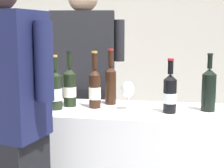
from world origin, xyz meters
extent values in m
cube|color=beige|center=(0.00, 2.60, 1.40)|extent=(8.00, 0.10, 2.80)
cylinder|color=black|center=(0.60, 0.03, 1.01)|extent=(0.08, 0.08, 0.22)
cone|color=black|center=(0.60, 0.03, 1.13)|extent=(0.08, 0.08, 0.03)
cylinder|color=black|center=(0.60, 0.03, 1.19)|extent=(0.03, 0.03, 0.08)
cylinder|color=black|center=(0.60, 0.03, 1.23)|extent=(0.03, 0.03, 0.01)
cylinder|color=black|center=(-0.07, 0.01, 1.00)|extent=(0.07, 0.07, 0.20)
cone|color=black|center=(-0.07, 0.01, 1.12)|extent=(0.07, 0.07, 0.04)
cylinder|color=black|center=(-0.07, 0.01, 1.19)|extent=(0.03, 0.03, 0.09)
cylinder|color=#B79333|center=(-0.07, 0.01, 1.24)|extent=(0.03, 0.03, 0.01)
cylinder|color=silver|center=(-0.07, 0.01, 0.99)|extent=(0.07, 0.07, 0.07)
cylinder|color=black|center=(-0.30, -0.07, 1.00)|extent=(0.08, 0.08, 0.20)
cone|color=black|center=(-0.30, -0.07, 1.12)|extent=(0.08, 0.08, 0.03)
cylinder|color=black|center=(-0.30, -0.07, 1.17)|extent=(0.03, 0.03, 0.08)
cylinder|color=#B79333|center=(-0.30, -0.07, 1.22)|extent=(0.04, 0.04, 0.01)
cylinder|color=silver|center=(-0.30, -0.07, 0.99)|extent=(0.08, 0.08, 0.07)
cylinder|color=black|center=(0.38, -0.05, 1.00)|extent=(0.07, 0.07, 0.19)
cone|color=black|center=(0.38, -0.05, 1.11)|extent=(0.07, 0.07, 0.03)
cylinder|color=black|center=(0.38, -0.05, 1.16)|extent=(0.03, 0.03, 0.08)
cylinder|color=maroon|center=(0.38, -0.05, 1.21)|extent=(0.04, 0.04, 0.01)
cylinder|color=silver|center=(0.38, -0.05, 0.99)|extent=(0.08, 0.08, 0.06)
cylinder|color=black|center=(-0.41, 0.02, 0.99)|extent=(0.08, 0.08, 0.18)
cone|color=black|center=(-0.41, 0.02, 1.10)|extent=(0.08, 0.08, 0.04)
cylinder|color=black|center=(-0.41, 0.02, 1.17)|extent=(0.03, 0.03, 0.10)
cylinder|color=maroon|center=(-0.41, 0.02, 1.23)|extent=(0.03, 0.03, 0.01)
cylinder|color=beige|center=(-0.41, 0.02, 0.98)|extent=(0.08, 0.08, 0.06)
cylinder|color=black|center=(0.01, 0.12, 1.01)|extent=(0.07, 0.07, 0.21)
cone|color=black|center=(0.01, 0.12, 1.13)|extent=(0.07, 0.07, 0.03)
cylinder|color=black|center=(0.01, 0.12, 1.19)|extent=(0.03, 0.03, 0.10)
cylinder|color=maroon|center=(0.01, 0.12, 1.25)|extent=(0.04, 0.04, 0.01)
cylinder|color=black|center=(-0.23, 0.02, 1.00)|extent=(0.08, 0.08, 0.20)
cone|color=black|center=(-0.23, 0.02, 1.12)|extent=(0.08, 0.08, 0.04)
cylinder|color=black|center=(-0.23, 0.02, 1.19)|extent=(0.03, 0.03, 0.09)
cylinder|color=black|center=(-0.23, 0.02, 1.24)|extent=(0.03, 0.03, 0.01)
cylinder|color=beige|center=(-0.23, 0.02, 0.99)|extent=(0.08, 0.08, 0.06)
cylinder|color=silver|center=(0.13, -0.01, 0.90)|extent=(0.08, 0.08, 0.00)
cylinder|color=silver|center=(0.13, -0.01, 0.94)|extent=(0.01, 0.01, 0.08)
ellipsoid|color=silver|center=(0.13, -0.01, 1.02)|extent=(0.08, 0.08, 0.09)
ellipsoid|color=maroon|center=(0.13, -0.01, 1.01)|extent=(0.06, 0.06, 0.03)
cube|color=black|center=(-0.26, 0.50, 0.47)|extent=(0.44, 0.29, 0.94)
cube|color=black|center=(-0.26, 0.50, 1.22)|extent=(0.48, 0.30, 0.56)
cylinder|color=black|center=(0.00, 0.54, 1.29)|extent=(0.08, 0.08, 0.31)
cylinder|color=black|center=(-0.53, 0.47, 1.29)|extent=(0.08, 0.08, 0.31)
cylinder|color=#191E47|center=(-0.16, -0.61, 1.24)|extent=(0.08, 0.08, 0.34)
camera|label=1|loc=(0.36, -1.99, 1.37)|focal=54.99mm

